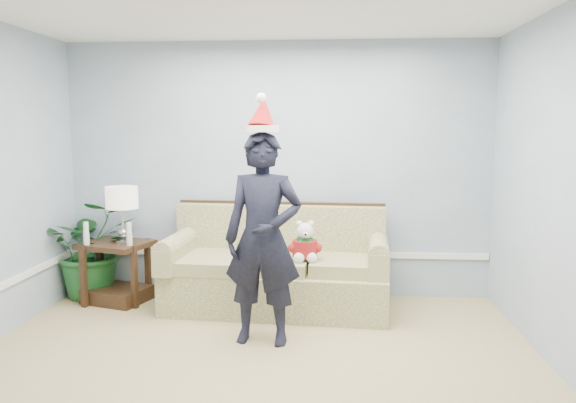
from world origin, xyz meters
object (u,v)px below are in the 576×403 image
(sofa, at_px, (277,271))
(man, at_px, (263,239))
(teddy_bear, at_px, (305,246))
(table_lamp, at_px, (122,200))
(side_table, at_px, (117,278))
(houseplant, at_px, (93,248))

(sofa, bearing_deg, man, -87.71)
(sofa, distance_m, teddy_bear, 0.49)
(table_lamp, height_order, teddy_bear, table_lamp)
(side_table, relative_size, teddy_bear, 2.00)
(sofa, height_order, houseplant, houseplant)
(man, height_order, teddy_bear, man)
(table_lamp, relative_size, teddy_bear, 1.48)
(sofa, bearing_deg, teddy_bear, -35.33)
(side_table, height_order, teddy_bear, teddy_bear)
(table_lamp, xyz_separation_m, man, (1.56, -0.97, -0.18))
(man, bearing_deg, teddy_bear, 70.96)
(table_lamp, distance_m, man, 1.85)
(houseplant, height_order, teddy_bear, houseplant)
(sofa, xyz_separation_m, houseplant, (-2.00, 0.22, 0.17))
(sofa, xyz_separation_m, side_table, (-1.68, 0.04, -0.12))
(table_lamp, height_order, man, man)
(teddy_bear, bearing_deg, side_table, 166.29)
(side_table, xyz_separation_m, table_lamp, (0.09, -0.02, 0.83))
(man, bearing_deg, houseplant, 154.41)
(sofa, xyz_separation_m, man, (-0.03, -0.94, 0.52))
(man, distance_m, teddy_bear, 0.80)
(side_table, height_order, houseplant, houseplant)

